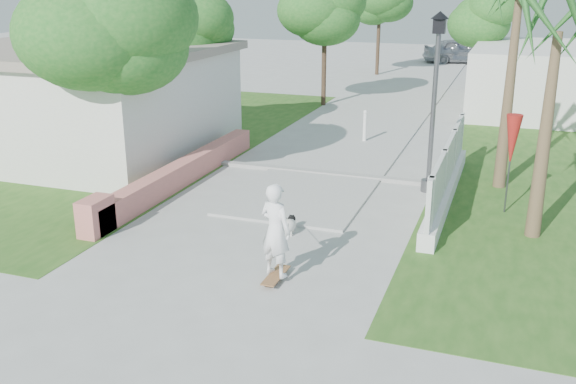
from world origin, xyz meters
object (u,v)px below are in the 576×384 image
at_px(bollard, 365,125).
at_px(patio_umbrella, 512,142).
at_px(skateboarder, 278,223).
at_px(street_lamp, 434,97).
at_px(dog, 290,224).
at_px(parked_car, 461,51).

xyz_separation_m(bollard, patio_umbrella, (4.60, -5.50, 1.10)).
xyz_separation_m(patio_umbrella, skateboarder, (-3.96, -4.44, -0.85)).
bearing_deg(skateboarder, street_lamp, -91.94).
bearing_deg(dog, bollard, 86.60).
bearing_deg(parked_car, street_lamp, 165.51).
distance_m(street_lamp, parked_car, 27.35).
bearing_deg(parked_car, patio_umbrella, 169.20).
relative_size(skateboarder, dog, 4.97).
bearing_deg(bollard, skateboarder, -86.29).
height_order(street_lamp, patio_umbrella, street_lamp).
xyz_separation_m(street_lamp, parked_car, (-1.70, 27.25, -1.63)).
relative_size(street_lamp, dog, 7.88).
height_order(bollard, patio_umbrella, patio_umbrella).
distance_m(street_lamp, dog, 5.07).
distance_m(bollard, patio_umbrella, 7.25).
bearing_deg(skateboarder, patio_umbrella, -112.95).
bearing_deg(skateboarder, parked_car, -71.86).
bearing_deg(patio_umbrella, bollard, 129.91).
relative_size(bollard, patio_umbrella, 0.47).
height_order(patio_umbrella, skateboarder, patio_umbrella).
xyz_separation_m(dog, parked_car, (0.65, 31.15, 0.59)).
distance_m(patio_umbrella, parked_car, 28.49).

